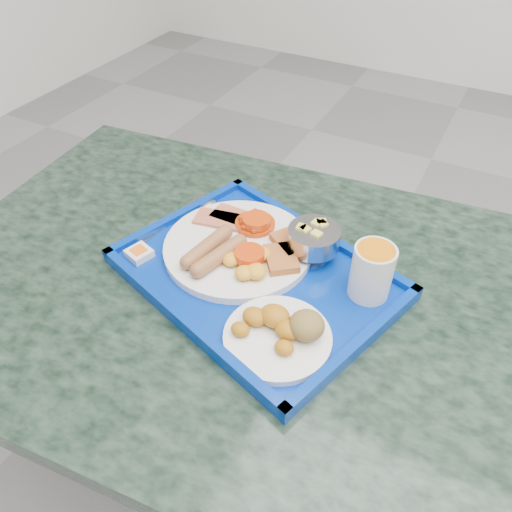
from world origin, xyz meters
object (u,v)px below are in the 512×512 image
at_px(table, 251,350).
at_px(juice_cup, 372,270).
at_px(main_plate, 241,247).
at_px(fruit_bowl, 313,239).
at_px(bread_plate, 282,331).
at_px(tray, 256,276).

xyz_separation_m(table, juice_cup, (0.19, 0.06, 0.25)).
xyz_separation_m(main_plate, fruit_bowl, (0.12, 0.05, 0.03)).
bearing_deg(fruit_bowl, table, -126.05).
bearing_deg(bread_plate, tray, 132.99).
distance_m(tray, fruit_bowl, 0.12).
xyz_separation_m(table, bread_plate, (0.11, -0.09, 0.22)).
relative_size(table, bread_plate, 7.49).
bearing_deg(fruit_bowl, bread_plate, -80.42).
xyz_separation_m(tray, fruit_bowl, (0.07, 0.09, 0.05)).
xyz_separation_m(table, tray, (0.00, 0.01, 0.20)).
height_order(fruit_bowl, juice_cup, juice_cup).
height_order(bread_plate, juice_cup, juice_cup).
bearing_deg(table, main_plate, 132.51).
bearing_deg(main_plate, juice_cup, 2.80).
distance_m(fruit_bowl, juice_cup, 0.12).
relative_size(main_plate, fruit_bowl, 2.94).
relative_size(bread_plate, juice_cup, 1.74).
distance_m(tray, juice_cup, 0.20).
distance_m(tray, bread_plate, 0.15).
relative_size(tray, bread_plate, 3.25).
height_order(tray, bread_plate, bread_plate).
xyz_separation_m(bread_plate, fruit_bowl, (-0.03, 0.19, 0.02)).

